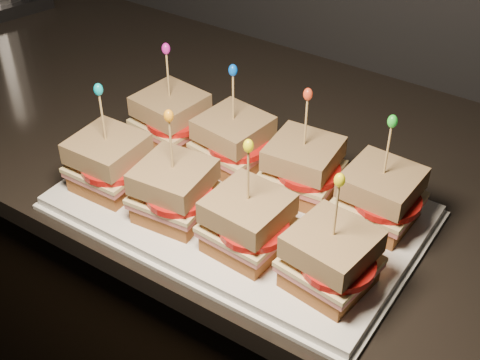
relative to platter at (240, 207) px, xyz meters
The scene contains 59 objects.
granite_slab 0.17m from the platter, 64.62° to the left, with size 2.45×0.64×0.03m, color black.
platter is the anchor object (origin of this frame).
platter_rim 0.01m from the platter, ahead, with size 0.48×0.30×0.01m, color white.
sandwich_0_bread_bot 0.18m from the platter, 158.13° to the left, with size 0.09×0.09×0.02m, color brown.
sandwich_0_ham 0.18m from the platter, 158.13° to the left, with size 0.09×0.09×0.01m, color #CD6462.
sandwich_0_cheese 0.19m from the platter, 158.13° to the left, with size 0.10×0.09×0.01m, color beige.
sandwich_0_tomato 0.18m from the platter, 158.51° to the left, with size 0.09×0.09×0.01m, color red.
sandwich_0_bread_top 0.19m from the platter, 158.13° to the left, with size 0.09×0.09×0.03m, color #542A12.
sandwich_0_pick 0.21m from the platter, 158.13° to the left, with size 0.00×0.00×0.09m, color tan.
sandwich_0_frill 0.24m from the platter, 158.13° to the left, with size 0.01×0.01×0.02m, color #C11C9F.
sandwich_1_bread_bot 0.09m from the platter, 129.71° to the left, with size 0.09×0.09×0.02m, color brown.
sandwich_1_ham 0.09m from the platter, 129.71° to the left, with size 0.09×0.09×0.01m, color #CD6462.
sandwich_1_cheese 0.10m from the platter, 129.71° to the left, with size 0.10×0.09×0.01m, color beige.
sandwich_1_tomato 0.09m from the platter, 125.61° to the left, with size 0.09×0.09×0.01m, color red.
sandwich_1_bread_top 0.11m from the platter, 129.71° to the left, with size 0.09×0.09×0.03m, color #542A12.
sandwich_1_pick 0.14m from the platter, 129.71° to the left, with size 0.00×0.00×0.09m, color tan.
sandwich_1_frill 0.18m from the platter, 129.71° to the left, with size 0.01×0.01×0.02m, color blue.
sandwich_2_bread_bot 0.09m from the platter, 50.29° to the left, with size 0.09×0.09×0.02m, color brown.
sandwich_2_ham 0.09m from the platter, 50.29° to the left, with size 0.09×0.09×0.01m, color #CD6462.
sandwich_2_cheese 0.10m from the platter, 50.29° to the left, with size 0.10×0.09×0.01m, color beige.
sandwich_2_tomato 0.10m from the platter, 42.08° to the left, with size 0.09×0.09×0.01m, color red.
sandwich_2_bread_top 0.11m from the platter, 50.29° to the left, with size 0.09×0.09×0.03m, color #542A12.
sandwich_2_pick 0.14m from the platter, 50.29° to the left, with size 0.00×0.00×0.09m, color tan.
sandwich_2_frill 0.18m from the platter, 50.29° to the left, with size 0.01×0.01×0.02m, color red.
sandwich_3_bread_bot 0.18m from the platter, 21.87° to the left, with size 0.09×0.09×0.02m, color brown.
sandwich_3_ham 0.18m from the platter, 21.87° to the left, with size 0.09×0.09×0.01m, color #CD6462.
sandwich_3_cheese 0.19m from the platter, 21.87° to the left, with size 0.10×0.09×0.01m, color beige.
sandwich_3_tomato 0.20m from the platter, 18.84° to the left, with size 0.09×0.09×0.01m, color red.
sandwich_3_bread_top 0.19m from the platter, 21.87° to the left, with size 0.09×0.09×0.03m, color #542A12.
sandwich_3_pick 0.21m from the platter, 21.87° to the left, with size 0.00×0.00×0.09m, color tan.
sandwich_3_frill 0.24m from the platter, 21.87° to the left, with size 0.01×0.01×0.02m, color green.
sandwich_4_bread_bot 0.18m from the platter, 158.13° to the right, with size 0.09×0.09×0.02m, color brown.
sandwich_4_ham 0.18m from the platter, 158.13° to the right, with size 0.09×0.09×0.01m, color #CD6462.
sandwich_4_cheese 0.19m from the platter, 158.13° to the right, with size 0.10×0.09×0.01m, color beige.
sandwich_4_tomato 0.18m from the platter, 154.79° to the right, with size 0.09×0.09×0.01m, color red.
sandwich_4_bread_top 0.19m from the platter, 158.13° to the right, with size 0.09×0.09×0.03m, color #542A12.
sandwich_4_pick 0.21m from the platter, 158.13° to the right, with size 0.00×0.00×0.09m, color tan.
sandwich_4_frill 0.24m from the platter, 158.13° to the right, with size 0.01×0.01×0.02m, color #05A2B4.
sandwich_5_bread_bot 0.09m from the platter, 129.71° to the right, with size 0.09×0.09×0.02m, color brown.
sandwich_5_ham 0.09m from the platter, 129.71° to the right, with size 0.09×0.09×0.01m, color #CD6462.
sandwich_5_cheese 0.10m from the platter, 129.71° to the right, with size 0.10×0.09×0.01m, color beige.
sandwich_5_tomato 0.10m from the platter, 120.92° to the right, with size 0.09×0.09×0.01m, color red.
sandwich_5_bread_top 0.11m from the platter, 129.71° to the right, with size 0.09×0.09×0.03m, color #542A12.
sandwich_5_pick 0.14m from the platter, 129.71° to the right, with size 0.00×0.00×0.09m, color tan.
sandwich_5_frill 0.18m from the platter, 129.71° to the right, with size 0.01×0.01×0.02m, color orange.
sandwich_6_bread_bot 0.09m from the platter, 50.29° to the right, with size 0.09×0.09×0.02m, color brown.
sandwich_6_ham 0.09m from the platter, 50.29° to the right, with size 0.09×0.09×0.01m, color #CD6462.
sandwich_6_cheese 0.10m from the platter, 50.29° to the right, with size 0.10×0.09×0.01m, color beige.
sandwich_6_tomato 0.11m from the platter, 47.19° to the right, with size 0.09×0.09×0.01m, color red.
sandwich_6_bread_top 0.11m from the platter, 50.29° to the right, with size 0.09×0.09×0.03m, color #542A12.
sandwich_6_pick 0.14m from the platter, 50.29° to the right, with size 0.00×0.00×0.09m, color tan.
sandwich_6_frill 0.18m from the platter, 50.29° to the right, with size 0.01×0.01×0.02m, color #F9ED0B.
sandwich_7_bread_bot 0.18m from the platter, 21.87° to the right, with size 0.09×0.09×0.02m, color brown.
sandwich_7_ham 0.18m from the platter, 21.87° to the right, with size 0.09×0.09×0.01m, color #CD6462.
sandwich_7_cheese 0.19m from the platter, 21.87° to the right, with size 0.10×0.09×0.01m, color beige.
sandwich_7_tomato 0.20m from the platter, 22.19° to the right, with size 0.09×0.09×0.01m, color red.
sandwich_7_bread_top 0.19m from the platter, 21.87° to the right, with size 0.09×0.09×0.03m, color #542A12.
sandwich_7_pick 0.21m from the platter, 21.87° to the right, with size 0.00×0.00×0.09m, color tan.
sandwich_7_frill 0.24m from the platter, 21.87° to the right, with size 0.01×0.01×0.02m, color yellow.
Camera 1 is at (0.50, 0.96, 1.53)m, focal length 50.00 mm.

